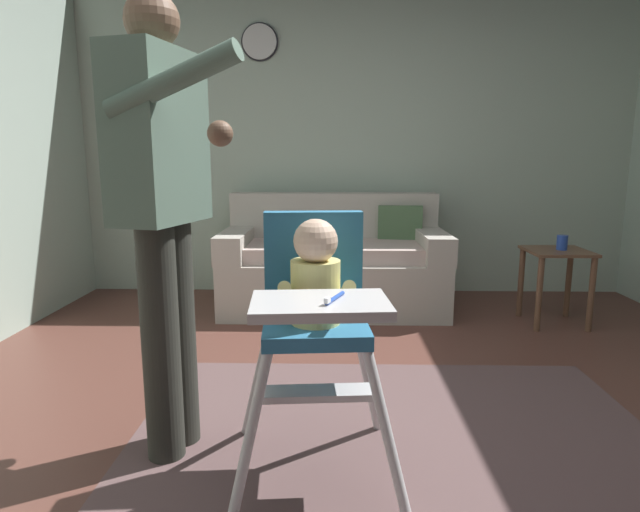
% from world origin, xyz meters
% --- Properties ---
extents(ground, '(6.13, 6.59, 0.10)m').
position_xyz_m(ground, '(0.00, 0.00, -0.05)').
color(ground, brown).
extents(wall_far, '(5.33, 0.06, 2.63)m').
position_xyz_m(wall_far, '(0.00, 2.53, 1.32)').
color(wall_far, '#B1C5B2').
rests_on(wall_far, ground).
extents(couch, '(1.66, 0.86, 0.86)m').
position_xyz_m(couch, '(-0.17, 2.01, 0.33)').
color(couch, beige).
rests_on(couch, ground).
extents(high_chair, '(0.65, 0.76, 0.95)m').
position_xyz_m(high_chair, '(-0.24, -0.17, 0.65)').
color(high_chair, silver).
rests_on(high_chair, ground).
extents(adult_standing, '(0.50, 0.57, 1.69)m').
position_xyz_m(adult_standing, '(-0.80, -0.04, 0.96)').
color(adult_standing, '#2F302A').
rests_on(adult_standing, ground).
extents(side_table, '(0.40, 0.40, 0.52)m').
position_xyz_m(side_table, '(1.35, 1.61, 0.38)').
color(side_table, brown).
rests_on(side_table, ground).
extents(sippy_cup, '(0.07, 0.07, 0.10)m').
position_xyz_m(sippy_cup, '(1.37, 1.61, 0.57)').
color(sippy_cup, '#284CB7').
rests_on(sippy_cup, side_table).
extents(wall_clock, '(0.30, 0.04, 0.30)m').
position_xyz_m(wall_clock, '(-0.77, 2.48, 2.05)').
color(wall_clock, white).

